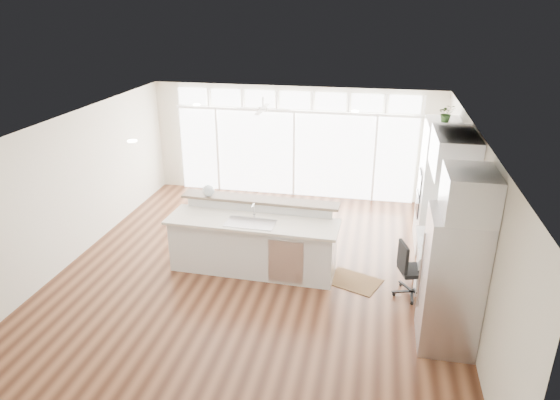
# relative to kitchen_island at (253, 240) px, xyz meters

# --- Properties ---
(floor) EXTENTS (7.00, 8.00, 0.02)m
(floor) POSITION_rel_kitchen_island_xyz_m (0.08, -0.08, -0.62)
(floor) COLOR #422314
(floor) RESTS_ON ground
(ceiling) EXTENTS (7.00, 8.00, 0.02)m
(ceiling) POSITION_rel_kitchen_island_xyz_m (0.08, -0.08, 2.09)
(ceiling) COLOR white
(ceiling) RESTS_ON wall_back
(wall_back) EXTENTS (7.00, 0.04, 2.70)m
(wall_back) POSITION_rel_kitchen_island_xyz_m (0.08, 3.92, 0.74)
(wall_back) COLOR beige
(wall_back) RESTS_ON floor
(wall_front) EXTENTS (7.00, 0.04, 2.70)m
(wall_front) POSITION_rel_kitchen_island_xyz_m (0.08, -4.08, 0.74)
(wall_front) COLOR beige
(wall_front) RESTS_ON floor
(wall_left) EXTENTS (0.04, 8.00, 2.70)m
(wall_left) POSITION_rel_kitchen_island_xyz_m (-3.42, -0.08, 0.74)
(wall_left) COLOR beige
(wall_left) RESTS_ON floor
(wall_right) EXTENTS (0.04, 8.00, 2.70)m
(wall_right) POSITION_rel_kitchen_island_xyz_m (3.58, -0.08, 0.74)
(wall_right) COLOR beige
(wall_right) RESTS_ON floor
(glass_wall) EXTENTS (5.80, 0.06, 2.08)m
(glass_wall) POSITION_rel_kitchen_island_xyz_m (0.08, 3.86, 0.44)
(glass_wall) COLOR white
(glass_wall) RESTS_ON wall_back
(transom_row) EXTENTS (5.90, 0.06, 0.40)m
(transom_row) POSITION_rel_kitchen_island_xyz_m (0.08, 3.86, 1.77)
(transom_row) COLOR white
(transom_row) RESTS_ON wall_back
(desk_window) EXTENTS (0.04, 0.85, 0.85)m
(desk_window) POSITION_rel_kitchen_island_xyz_m (3.54, 0.22, 0.94)
(desk_window) COLOR white
(desk_window) RESTS_ON wall_right
(ceiling_fan) EXTENTS (1.16, 1.16, 0.32)m
(ceiling_fan) POSITION_rel_kitchen_island_xyz_m (-0.42, 2.72, 1.87)
(ceiling_fan) COLOR white
(ceiling_fan) RESTS_ON ceiling
(recessed_lights) EXTENTS (3.40, 3.00, 0.02)m
(recessed_lights) POSITION_rel_kitchen_island_xyz_m (0.08, 0.12, 2.07)
(recessed_lights) COLOR white
(recessed_lights) RESTS_ON ceiling
(oven_cabinet) EXTENTS (0.64, 1.20, 2.50)m
(oven_cabinet) POSITION_rel_kitchen_island_xyz_m (3.25, 1.72, 0.64)
(oven_cabinet) COLOR silver
(oven_cabinet) RESTS_ON floor
(desk_nook) EXTENTS (0.72, 1.30, 0.76)m
(desk_nook) POSITION_rel_kitchen_island_xyz_m (3.21, 0.22, -0.23)
(desk_nook) COLOR silver
(desk_nook) RESTS_ON floor
(upper_cabinets) EXTENTS (0.64, 1.30, 0.64)m
(upper_cabinets) POSITION_rel_kitchen_island_xyz_m (3.25, 0.22, 1.74)
(upper_cabinets) COLOR silver
(upper_cabinets) RESTS_ON wall_right
(refrigerator) EXTENTS (0.76, 0.90, 2.00)m
(refrigerator) POSITION_rel_kitchen_island_xyz_m (3.19, -1.43, 0.39)
(refrigerator) COLOR silver
(refrigerator) RESTS_ON floor
(fridge_cabinet) EXTENTS (0.64, 0.90, 0.60)m
(fridge_cabinet) POSITION_rel_kitchen_island_xyz_m (3.25, -1.43, 1.69)
(fridge_cabinet) COLOR silver
(fridge_cabinet) RESTS_ON wall_right
(framed_photos) EXTENTS (0.06, 0.22, 0.80)m
(framed_photos) POSITION_rel_kitchen_island_xyz_m (3.54, 0.84, 0.79)
(framed_photos) COLOR black
(framed_photos) RESTS_ON wall_right
(kitchen_island) EXTENTS (3.08, 1.25, 1.21)m
(kitchen_island) POSITION_rel_kitchen_island_xyz_m (0.00, 0.00, 0.00)
(kitchen_island) COLOR silver
(kitchen_island) RESTS_ON floor
(rug) EXTENTS (1.07, 0.93, 0.01)m
(rug) POSITION_rel_kitchen_island_xyz_m (1.82, -0.05, -0.60)
(rug) COLOR #3E2613
(rug) RESTS_ON floor
(office_chair) EXTENTS (0.61, 0.58, 0.95)m
(office_chair) POSITION_rel_kitchen_island_xyz_m (2.79, -0.29, -0.13)
(office_chair) COLOR black
(office_chair) RESTS_ON floor
(fishbowl) EXTENTS (0.24, 0.24, 0.22)m
(fishbowl) POSITION_rel_kitchen_island_xyz_m (-0.94, 0.43, 0.72)
(fishbowl) COLOR silver
(fishbowl) RESTS_ON kitchen_island
(monitor) EXTENTS (0.10, 0.43, 0.36)m
(monitor) POSITION_rel_kitchen_island_xyz_m (3.13, 0.22, 0.33)
(monitor) COLOR black
(monitor) RESTS_ON desk_nook
(keyboard) EXTENTS (0.13, 0.33, 0.02)m
(keyboard) POSITION_rel_kitchen_island_xyz_m (2.96, 0.22, 0.16)
(keyboard) COLOR white
(keyboard) RESTS_ON desk_nook
(potted_plant) EXTENTS (0.33, 0.36, 0.25)m
(potted_plant) POSITION_rel_kitchen_island_xyz_m (3.25, 1.72, 2.02)
(potted_plant) COLOR #385F29
(potted_plant) RESTS_ON oven_cabinet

